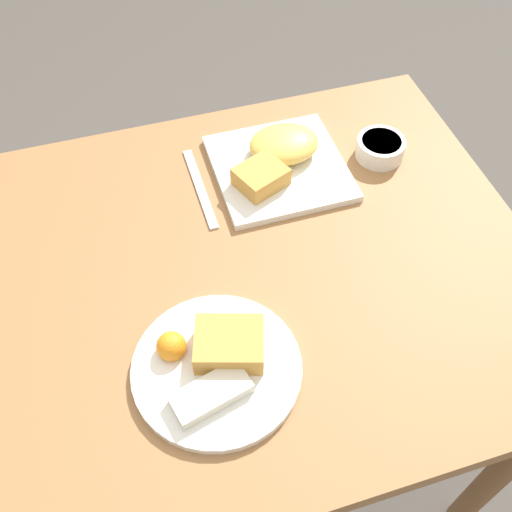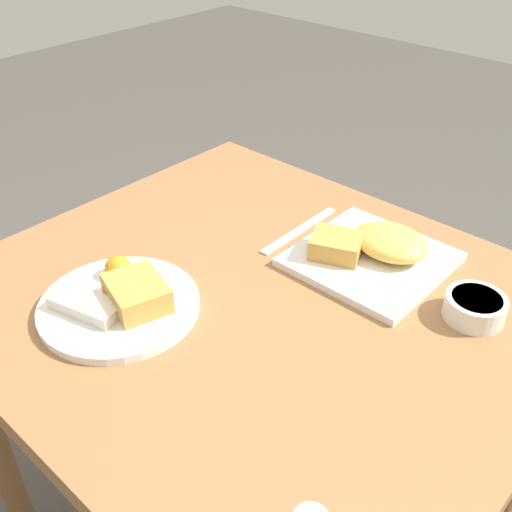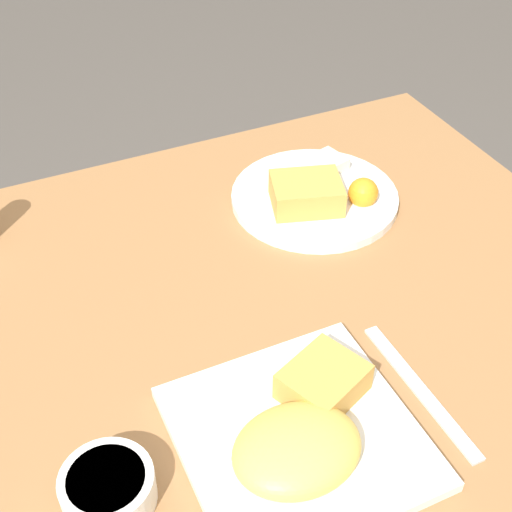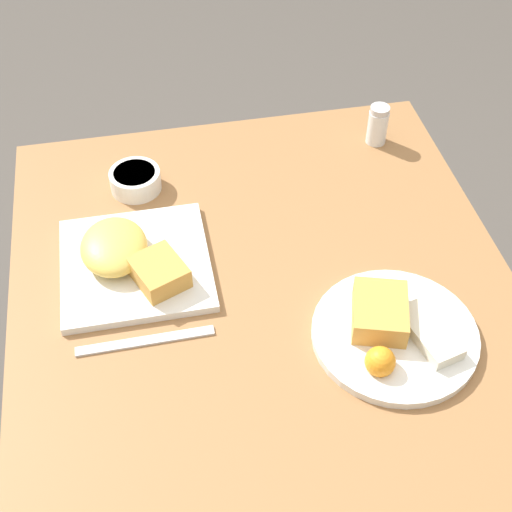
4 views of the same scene
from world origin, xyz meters
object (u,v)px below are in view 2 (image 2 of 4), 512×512
at_px(sauce_ramekin, 475,307).
at_px(butter_knife, 300,230).
at_px(plate_oval_far, 121,301).
at_px(plate_square_near, 373,251).

height_order(sauce_ramekin, butter_knife, sauce_ramekin).
xyz_separation_m(plate_oval_far, sauce_ramekin, (-0.41, -0.35, 0.00)).
bearing_deg(sauce_ramekin, plate_square_near, -6.74).
distance_m(plate_square_near, sauce_ramekin, 0.20).
relative_size(plate_oval_far, butter_knife, 1.20).
bearing_deg(plate_oval_far, sauce_ramekin, -139.92).
height_order(plate_square_near, sauce_ramekin, plate_square_near).
distance_m(plate_oval_far, sauce_ramekin, 0.54).
height_order(plate_oval_far, sauce_ramekin, plate_oval_far).
relative_size(plate_square_near, butter_knife, 1.16).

